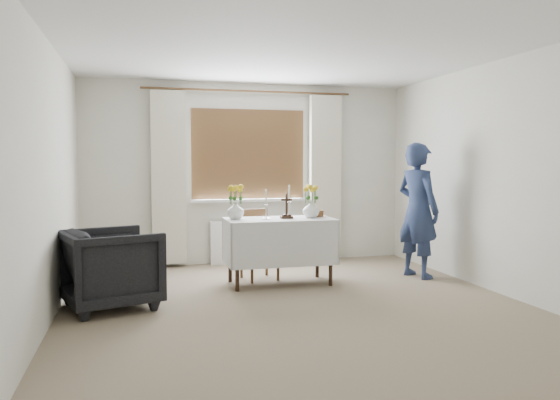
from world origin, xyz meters
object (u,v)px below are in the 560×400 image
Objects in this scene: wooden_chair at (259,244)px; armchair at (111,268)px; flower_vase_left at (235,210)px; altar_table at (280,251)px; person at (418,210)px; flower_vase_right at (311,209)px; wooden_cross at (286,206)px.

wooden_chair is 1.00× the size of armchair.
wooden_chair is at bearing 36.38° from flower_vase_left.
altar_table is 0.70m from flower_vase_left.
person reaches higher than flower_vase_left.
person is 1.36m from flower_vase_right.
armchair is 2.34m from flower_vase_right.
flower_vase_right is (-1.36, 0.05, 0.04)m from person.
person is at bearing -1.64° from altar_table.
person is (3.57, 0.55, 0.44)m from armchair.
wooden_cross is at bearing -62.48° from wooden_chair.
flower_vase_right reaches higher than altar_table.
person is 7.94× the size of flower_vase_left.
altar_table is at bearing 179.43° from flower_vase_right.
wooden_chair is 0.63m from wooden_cross.
wooden_cross reaches higher than flower_vase_left.
person is at bearing -2.89° from flower_vase_left.
flower_vase_left is (-2.24, 0.11, 0.04)m from person.
wooden_chair reaches higher than armchair.
wooden_cross is at bearing -179.37° from flower_vase_right.
armchair is at bearing -162.02° from altar_table.
armchair is at bearing -162.30° from wooden_chair.
altar_table is 0.75× the size of person.
wooden_chair is at bearing -79.55° from armchair.
wooden_cross is (1.92, 0.59, 0.52)m from armchair.
armchair is 3.64m from person.
person reaches higher than armchair.
wooden_cross is (-1.65, 0.04, 0.08)m from person.
altar_table is 1.79m from person.
altar_table is 0.61m from flower_vase_right.
wooden_chair is at bearing 118.74° from altar_table.
flower_vase_left is 1.02× the size of flower_vase_right.
wooden_cross reaches higher than wooden_chair.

